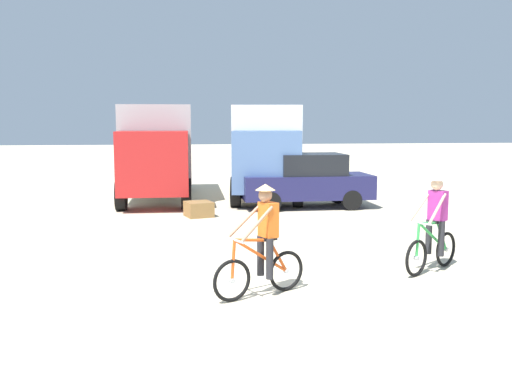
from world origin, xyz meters
name	(u,v)px	position (x,y,z in m)	size (l,w,h in m)	color
ground_plane	(261,289)	(0.00, 0.00, 0.00)	(120.00, 120.00, 0.00)	beige
box_truck_grey_hauler	(158,147)	(-2.19, 11.71, 1.87)	(2.44, 6.77, 3.35)	#9E9EA3
box_truck_white_box	(267,146)	(1.83, 11.84, 1.87)	(3.28, 7.01, 3.35)	white
sedan_parked	(307,181)	(2.73, 8.92, 0.88)	(4.23, 1.84, 1.76)	#1E1E4C
cyclist_orange_shirt	(263,244)	(-0.01, -0.34, 0.85)	(1.58, 0.86, 1.82)	black
cyclist_cowboy_hat	(434,227)	(3.39, 0.79, 0.85)	(1.44, 1.06, 1.82)	black
supply_crate	(199,209)	(-0.84, 7.53, 0.22)	(0.73, 0.74, 0.45)	olive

